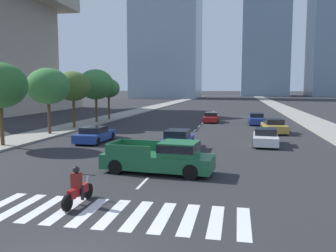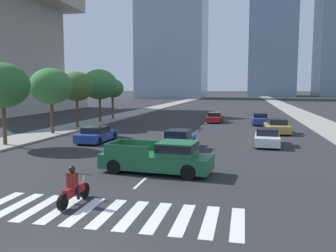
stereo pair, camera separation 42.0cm
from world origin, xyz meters
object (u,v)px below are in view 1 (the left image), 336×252
object	(u,v)px
sedan_gold_4	(274,127)
street_tree_second	(48,86)
sedan_blue_0	(95,135)
sedan_white_3	(265,137)
street_tree_fourth	(96,85)
street_tree_fifth	(109,88)
sedan_red_2	(211,118)
street_tree_nearest	(0,85)
sedan_blue_1	(256,119)
motorcycle_lead	(78,189)
street_tree_third	(73,86)
pickup_truck	(163,158)
sedan_blue_5	(177,141)

from	to	relation	value
sedan_gold_4	street_tree_second	world-z (taller)	street_tree_second
sedan_blue_0	sedan_white_3	distance (m)	13.42
street_tree_second	street_tree_fourth	world-z (taller)	street_tree_fourth
sedan_blue_0	street_tree_fifth	bearing A→B (deg)	18.12
sedan_red_2	street_tree_fourth	bearing A→B (deg)	-72.89
sedan_gold_4	street_tree_nearest	size ratio (longest dim) A/B	0.72
sedan_blue_0	sedan_blue_1	xyz separation A→B (m)	(13.47, 16.47, 0.03)
motorcycle_lead	street_tree_nearest	distance (m)	16.02
street_tree_third	street_tree_fifth	distance (m)	10.33
sedan_gold_4	sedan_red_2	bearing A→B (deg)	-149.78
sedan_gold_4	street_tree_third	size ratio (longest dim) A/B	0.74
sedan_blue_1	sedan_red_2	size ratio (longest dim) A/B	1.03
sedan_gold_4	street_tree_second	xyz separation A→B (m)	(-20.49, -5.60, 3.87)
sedan_gold_4	street_tree_fifth	distance (m)	22.97
pickup_truck	sedan_gold_4	bearing A→B (deg)	73.10
sedan_blue_1	sedan_blue_5	bearing A→B (deg)	-19.68
sedan_blue_0	street_tree_second	bearing A→B (deg)	62.42
sedan_white_3	street_tree_third	xyz separation A→B (m)	(-19.12, 6.94, 3.91)
motorcycle_lead	sedan_red_2	distance (m)	32.52
sedan_white_3	street_tree_third	world-z (taller)	street_tree_third
street_tree_fourth	pickup_truck	bearing A→B (deg)	-60.13
street_tree_second	sedan_blue_0	bearing A→B (deg)	-28.36
sedan_blue_1	street_tree_third	size ratio (longest dim) A/B	0.75
pickup_truck	sedan_white_3	world-z (taller)	pickup_truck
sedan_blue_1	street_tree_third	distance (m)	21.32
sedan_gold_4	motorcycle_lead	bearing A→B (deg)	-27.63
sedan_red_2	street_tree_second	distance (m)	20.69
pickup_truck	street_tree_third	size ratio (longest dim) A/B	1.00
street_tree_nearest	street_tree_third	world-z (taller)	street_tree_nearest
sedan_white_3	street_tree_fifth	world-z (taller)	street_tree_fifth
sedan_blue_5	street_tree_second	bearing A→B (deg)	-109.45
street_tree_second	motorcycle_lead	bearing A→B (deg)	-57.48
sedan_blue_0	street_tree_fourth	xyz separation A→B (m)	(-5.75, 14.12, 4.14)
street_tree_nearest	street_tree_second	size ratio (longest dim) A/B	1.01
street_tree_third	sedan_blue_5	bearing A→B (deg)	-38.04
pickup_truck	street_tree_second	size ratio (longest dim) A/B	0.98
sedan_blue_0	sedan_red_2	distance (m)	19.75
sedan_blue_5	street_tree_fifth	size ratio (longest dim) A/B	0.87
pickup_truck	street_tree_fourth	world-z (taller)	street_tree_fourth
sedan_gold_4	sedan_white_3	bearing A→B (deg)	-15.89
sedan_blue_0	sedan_blue_5	world-z (taller)	sedan_blue_5
sedan_white_3	sedan_red_2	bearing A→B (deg)	-159.34
sedan_blue_1	street_tree_fifth	size ratio (longest dim) A/B	0.82
sedan_blue_1	sedan_blue_0	bearing A→B (deg)	-39.71
sedan_blue_5	sedan_blue_0	bearing A→B (deg)	-103.28
sedan_blue_5	street_tree_third	bearing A→B (deg)	-126.04
street_tree_second	street_tree_third	distance (m)	4.98
sedan_blue_0	sedan_blue_1	bearing A→B (deg)	-38.50
sedan_blue_0	sedan_gold_4	xyz separation A→B (m)	(14.75, 8.71, 0.03)
pickup_truck	street_tree_fifth	size ratio (longest dim) A/B	1.09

